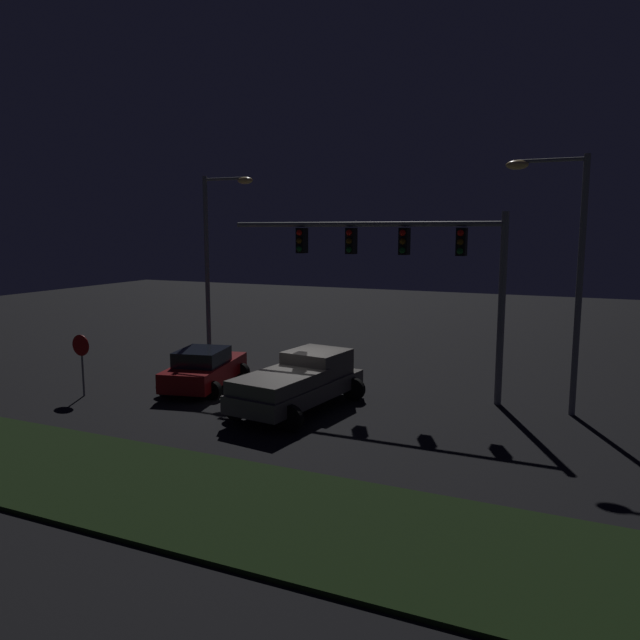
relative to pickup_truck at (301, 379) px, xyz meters
The scene contains 8 objects.
ground_plane 1.17m from the pickup_truck, 120.76° to the left, with size 80.00×80.00×0.00m, color black.
grass_median 7.23m from the pickup_truck, 92.52° to the right, with size 26.23×4.38×0.10m, color black.
pickup_truck is the anchor object (origin of this frame).
car_sedan 4.61m from the pickup_truck, 167.93° to the left, with size 3.06×4.68×1.51m.
traffic_signal_gantry 5.74m from the pickup_truck, 51.50° to the left, with size 10.32×0.56×6.50m.
street_lamp_left 9.47m from the pickup_truck, 142.11° to the left, with size 2.52×0.44×8.23m.
street_lamp_right 9.29m from the pickup_truck, 20.73° to the left, with size 2.49×0.44×8.19m.
stop_sign 8.02m from the pickup_truck, 167.04° to the right, with size 0.76×0.08×2.23m.
Camera 1 is at (8.95, -18.24, 5.89)m, focal length 34.27 mm.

